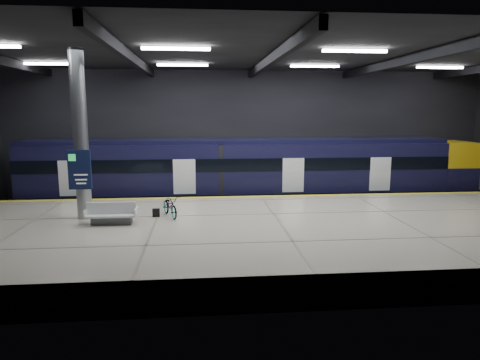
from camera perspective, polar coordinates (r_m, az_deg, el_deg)
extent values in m
plane|color=black|center=(20.03, 3.95, -6.87)|extent=(30.00, 30.00, 0.00)
cube|color=black|center=(27.21, 1.35, 5.99)|extent=(30.00, 0.10, 8.00)
cube|color=black|center=(11.52, 10.52, 1.32)|extent=(30.00, 0.10, 8.00)
cube|color=black|center=(19.39, 4.23, 16.48)|extent=(30.00, 16.00, 0.10)
cube|color=black|center=(19.32, -14.32, 15.50)|extent=(0.25, 16.00, 0.40)
cube|color=black|center=(19.36, 4.22, 15.75)|extent=(0.25, 16.00, 0.40)
cube|color=black|center=(21.17, 21.01, 14.62)|extent=(0.25, 16.00, 0.40)
cube|color=white|center=(17.16, -8.51, 16.94)|extent=(2.60, 0.18, 0.10)
cube|color=white|center=(18.20, 15.07, 16.29)|extent=(2.60, 0.18, 0.10)
cube|color=white|center=(24.40, -24.84, 13.90)|extent=(2.60, 0.18, 0.10)
cube|color=white|center=(23.11, -7.67, 14.96)|extent=(2.60, 0.18, 0.10)
cube|color=white|center=(23.90, 9.94, 14.72)|extent=(2.60, 0.18, 0.10)
cube|color=white|center=(26.57, 25.10, 13.44)|extent=(2.60, 0.18, 0.10)
cube|color=beige|center=(17.51, 5.28, -7.40)|extent=(30.00, 11.00, 1.10)
cube|color=gold|center=(22.40, 2.86, -2.20)|extent=(30.00, 0.40, 0.01)
cube|color=gray|center=(24.59, 2.18, -3.60)|extent=(30.00, 0.08, 0.16)
cube|color=gray|center=(25.98, 1.77, -2.90)|extent=(30.00, 0.08, 0.16)
cube|color=black|center=(25.08, -0.37, -2.24)|extent=(24.00, 2.58, 0.80)
cube|color=black|center=(24.78, -0.38, 1.78)|extent=(24.00, 2.80, 2.75)
cube|color=black|center=(24.63, -0.38, 5.23)|extent=(24.00, 2.30, 0.24)
cube|color=black|center=(23.36, -0.08, 2.00)|extent=(24.00, 0.04, 0.70)
cube|color=white|center=(23.89, 7.11, 0.64)|extent=(1.20, 0.05, 1.90)
cube|color=gold|center=(28.94, 26.23, 1.91)|extent=(2.00, 2.80, 2.75)
cube|color=black|center=(29.08, 26.76, 2.25)|extent=(1.60, 2.38, 0.80)
cube|color=#595B60|center=(17.79, -16.70, -5.16)|extent=(1.55, 0.50, 0.29)
cube|color=white|center=(17.74, -16.73, -4.47)|extent=(1.94, 0.84, 0.08)
cube|color=white|center=(17.68, -16.77, -3.62)|extent=(1.93, 0.09, 0.48)
cube|color=white|center=(17.94, -19.78, -4.09)|extent=(0.06, 0.82, 0.29)
cube|color=white|center=(17.54, -13.66, -4.10)|extent=(0.06, 0.82, 0.29)
imported|color=#99999E|center=(18.39, -9.29, -3.44)|extent=(1.18, 1.83, 0.91)
cube|color=black|center=(18.50, -11.13, -4.30)|extent=(0.30, 0.19, 0.35)
cylinder|color=#9EA0A5|center=(18.66, -20.50, 5.59)|extent=(0.60, 0.60, 6.90)
cube|color=#11193E|center=(18.38, -20.60, 1.30)|extent=(0.90, 0.12, 1.60)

